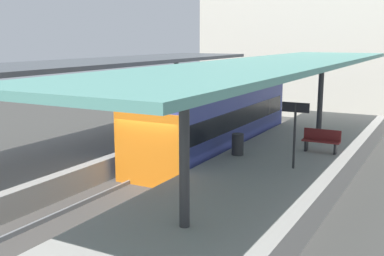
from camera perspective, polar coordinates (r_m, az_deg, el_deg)
name	(u,v)px	position (r m, az deg, el deg)	size (l,w,h in m)	color
ground_plane	(160,186)	(17.21, -3.92, -7.00)	(80.00, 80.00, 0.00)	#383835
platform_left	(79,160)	(19.30, -13.53, -3.75)	(4.40, 28.00, 1.00)	gray
platform_right	(259,188)	(15.44, 8.14, -7.25)	(4.40, 28.00, 1.00)	gray
track_ballast	(160,183)	(17.18, -3.93, -6.68)	(3.20, 28.00, 0.20)	#423F3D
rail_near_side	(143,176)	(17.51, -5.93, -5.79)	(0.08, 28.00, 0.14)	slate
rail_far_side	(177,181)	(16.77, -1.84, -6.49)	(0.08, 28.00, 0.14)	slate
commuter_train	(214,120)	(20.59, 2.69, 0.94)	(2.78, 10.65, 3.10)	#38428C
canopy_left	(98,64)	(19.79, -11.28, 7.65)	(4.18, 21.00, 3.36)	#333335
canopy_right	(277,65)	(16.03, 10.29, 7.53)	(4.18, 21.00, 3.51)	#333335
platform_bench	(321,140)	(18.51, 15.40, -1.40)	(1.40, 0.41, 0.86)	black
platform_sign	(295,120)	(15.73, 12.39, 0.92)	(0.90, 0.08, 2.21)	#262628
litter_bin	(238,144)	(17.49, 5.55, -1.98)	(0.44, 0.44, 0.80)	#2D2D30
passenger_near_bench	(163,105)	(24.30, -3.57, 2.84)	(0.36, 0.36, 1.71)	maroon
station_building_backdrop	(335,35)	(34.54, 16.97, 10.78)	(18.00, 6.00, 11.00)	beige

